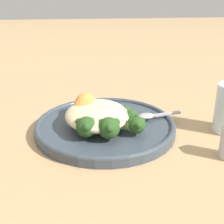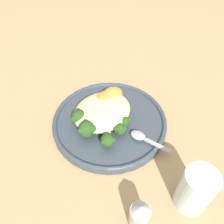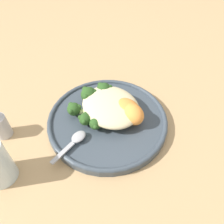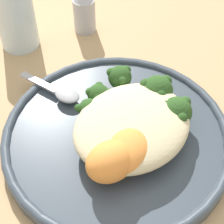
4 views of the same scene
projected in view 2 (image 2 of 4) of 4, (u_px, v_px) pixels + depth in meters
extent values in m
plane|color=tan|center=(109.00, 120.00, 0.57)|extent=(4.00, 4.00, 0.00)
cylinder|color=#38424C|center=(110.00, 122.00, 0.55)|extent=(0.29, 0.29, 0.02)
torus|color=#38424C|center=(110.00, 120.00, 0.55)|extent=(0.29, 0.29, 0.01)
ellipsoid|color=beige|center=(102.00, 111.00, 0.54)|extent=(0.15, 0.13, 0.04)
ellipsoid|color=#ADC675|center=(95.00, 115.00, 0.54)|extent=(0.08, 0.04, 0.02)
sphere|color=#284C1E|center=(79.00, 117.00, 0.52)|extent=(0.04, 0.04, 0.04)
sphere|color=#284C1E|center=(78.00, 111.00, 0.53)|extent=(0.01, 0.01, 0.01)
sphere|color=#284C1E|center=(74.00, 119.00, 0.51)|extent=(0.01, 0.01, 0.01)
sphere|color=#284C1E|center=(85.00, 117.00, 0.51)|extent=(0.01, 0.01, 0.01)
ellipsoid|color=#ADC675|center=(100.00, 119.00, 0.53)|extent=(0.10, 0.03, 0.02)
sphere|color=#284C1E|center=(87.00, 129.00, 0.50)|extent=(0.04, 0.04, 0.04)
sphere|color=#284C1E|center=(85.00, 122.00, 0.50)|extent=(0.02, 0.02, 0.02)
sphere|color=#284C1E|center=(81.00, 131.00, 0.48)|extent=(0.02, 0.02, 0.02)
sphere|color=#284C1E|center=(93.00, 129.00, 0.49)|extent=(0.02, 0.02, 0.02)
ellipsoid|color=#ADC675|center=(107.00, 125.00, 0.52)|extent=(0.08, 0.09, 0.02)
sphere|color=#284C1E|center=(108.00, 140.00, 0.48)|extent=(0.03, 0.03, 0.03)
sphere|color=#284C1E|center=(106.00, 134.00, 0.48)|extent=(0.01, 0.01, 0.01)
sphere|color=#284C1E|center=(103.00, 142.00, 0.47)|extent=(0.01, 0.01, 0.01)
sphere|color=#284C1E|center=(113.00, 140.00, 0.47)|extent=(0.01, 0.01, 0.01)
ellipsoid|color=#ADC675|center=(112.00, 119.00, 0.53)|extent=(0.04, 0.08, 0.02)
sphere|color=#284C1E|center=(120.00, 130.00, 0.50)|extent=(0.03, 0.03, 0.03)
sphere|color=#284C1E|center=(120.00, 124.00, 0.51)|extent=(0.01, 0.01, 0.01)
sphere|color=#284C1E|center=(115.00, 128.00, 0.50)|extent=(0.01, 0.01, 0.01)
sphere|color=#284C1E|center=(120.00, 132.00, 0.49)|extent=(0.01, 0.01, 0.01)
sphere|color=#284C1E|center=(125.00, 128.00, 0.50)|extent=(0.01, 0.01, 0.01)
ellipsoid|color=#ADC675|center=(112.00, 115.00, 0.54)|extent=(0.03, 0.08, 0.02)
sphere|color=#284C1E|center=(125.00, 121.00, 0.52)|extent=(0.03, 0.03, 0.03)
sphere|color=#284C1E|center=(125.00, 116.00, 0.52)|extent=(0.01, 0.01, 0.01)
sphere|color=#284C1E|center=(120.00, 120.00, 0.52)|extent=(0.01, 0.01, 0.01)
sphere|color=#284C1E|center=(125.00, 123.00, 0.51)|extent=(0.01, 0.01, 0.01)
sphere|color=#284C1E|center=(129.00, 120.00, 0.52)|extent=(0.01, 0.01, 0.01)
ellipsoid|color=orange|center=(105.00, 101.00, 0.56)|extent=(0.08, 0.07, 0.04)
ellipsoid|color=orange|center=(112.00, 95.00, 0.57)|extent=(0.07, 0.06, 0.04)
cube|color=#A3A3A8|center=(157.00, 145.00, 0.49)|extent=(0.02, 0.06, 0.00)
ellipsoid|color=#A3A3A8|center=(138.00, 135.00, 0.50)|extent=(0.03, 0.04, 0.01)
cylinder|color=silver|center=(195.00, 190.00, 0.39)|extent=(0.06, 0.06, 0.10)
cylinder|color=#B2B2B7|center=(139.00, 217.00, 0.38)|extent=(0.04, 0.04, 0.06)
cone|color=#B2B2B7|center=(141.00, 209.00, 0.35)|extent=(0.03, 0.03, 0.02)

